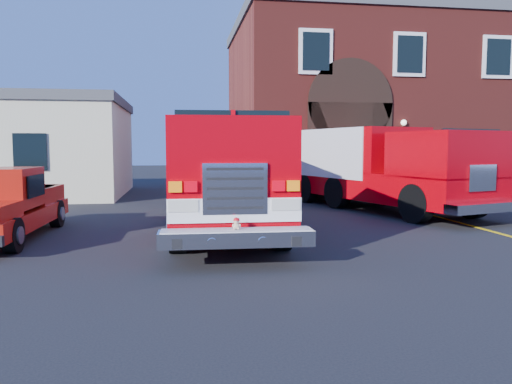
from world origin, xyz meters
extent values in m
plane|color=black|center=(0.00, 0.00, 0.00)|extent=(100.00, 100.00, 0.00)
cube|color=yellow|center=(6.50, 1.00, 0.00)|extent=(0.12, 3.00, 0.01)
cube|color=yellow|center=(6.50, 4.00, 0.00)|extent=(0.12, 3.00, 0.01)
cube|color=yellow|center=(6.50, 7.00, 0.00)|extent=(0.12, 3.00, 0.01)
cube|color=maroon|center=(9.00, 14.00, 4.00)|extent=(15.00, 10.00, 8.00)
cube|color=#46494C|center=(9.00, 14.00, 8.20)|extent=(15.20, 10.20, 0.50)
cube|color=black|center=(5.50, 8.98, 2.00)|extent=(3.60, 0.12, 4.00)
cylinder|color=black|center=(5.50, 8.98, 4.00)|extent=(3.60, 0.12, 3.60)
cube|color=black|center=(4.00, 8.95, 6.00)|extent=(1.40, 0.10, 1.80)
cube|color=black|center=(8.00, 8.95, 6.00)|extent=(1.40, 0.10, 1.80)
cube|color=black|center=(12.00, 8.95, 6.00)|extent=(1.40, 0.10, 1.80)
cube|color=beige|center=(-9.00, 13.00, 2.00)|extent=(10.00, 8.00, 4.00)
cube|color=#46494C|center=(-9.00, 13.00, 4.15)|extent=(10.20, 8.20, 0.40)
cube|color=black|center=(-7.00, 8.97, 2.00)|extent=(1.20, 0.10, 1.40)
cylinder|color=black|center=(-1.53, -0.56, 0.54)|extent=(0.38, 1.09, 1.08)
cylinder|color=black|center=(0.63, -0.62, 0.54)|extent=(0.38, 1.09, 1.08)
cube|color=#AB0009|center=(-0.35, 2.55, 0.84)|extent=(2.73, 8.92, 0.88)
cube|color=#AB0009|center=(-0.28, 4.81, 1.97)|extent=(2.59, 4.40, 1.57)
cube|color=#AB0009|center=(-0.44, -0.29, 2.01)|extent=(2.55, 3.22, 1.47)
cube|color=black|center=(-0.48, -1.52, 2.41)|extent=(2.16, 0.15, 0.92)
cube|color=#CD000E|center=(-0.44, -0.29, 2.83)|extent=(1.58, 0.38, 0.14)
cube|color=white|center=(-0.49, -1.89, 1.03)|extent=(2.46, 0.14, 0.43)
cube|color=silver|center=(-0.49, -1.90, 1.43)|extent=(1.18, 0.10, 0.92)
cube|color=silver|center=(-0.50, -2.16, 0.57)|extent=(2.77, 0.63, 0.28)
cube|color=#B7B7BF|center=(-1.52, 4.85, 1.97)|extent=(0.15, 3.54, 1.28)
cube|color=#B7B7BF|center=(0.96, 4.77, 1.97)|extent=(0.15, 3.54, 1.28)
sphere|color=beige|center=(-0.50, -2.16, 0.78)|extent=(0.13, 0.13, 0.13)
sphere|color=beige|center=(-0.50, -2.17, 0.87)|extent=(0.11, 0.11, 0.10)
sphere|color=beige|center=(-0.54, -2.15, 0.91)|extent=(0.04, 0.04, 0.04)
sphere|color=beige|center=(-0.46, -2.16, 0.91)|extent=(0.04, 0.04, 0.04)
ellipsoid|color=red|center=(-0.50, -2.16, 0.91)|extent=(0.11, 0.11, 0.06)
cylinder|color=red|center=(-0.50, -2.17, 0.89)|extent=(0.13, 0.13, 0.01)
cylinder|color=black|center=(-4.89, -0.07, 0.37)|extent=(0.27, 0.74, 0.74)
cube|color=#9D140A|center=(-5.66, 1.65, 0.51)|extent=(1.96, 5.10, 0.41)
cube|color=#9D140A|center=(-5.62, 3.13, 0.87)|extent=(1.74, 1.97, 0.51)
cylinder|color=black|center=(5.22, 2.47, 0.57)|extent=(0.67, 1.19, 1.14)
cylinder|color=black|center=(7.39, 3.13, 0.57)|extent=(0.67, 1.19, 1.14)
cube|color=#AB0009|center=(5.47, 5.57, 0.88)|extent=(4.86, 8.65, 0.93)
cube|color=#AB0009|center=(5.02, 7.05, 2.07)|extent=(3.97, 5.69, 1.55)
cube|color=#AB0009|center=(6.30, 2.80, 1.96)|extent=(3.19, 3.12, 1.34)
cube|color=#B7B7BF|center=(3.77, 6.67, 1.96)|extent=(1.29, 4.16, 1.76)
cube|color=#B7B7BF|center=(6.26, 7.43, 1.96)|extent=(1.29, 4.16, 1.76)
cube|color=silver|center=(6.74, 1.37, 0.57)|extent=(2.80, 1.25, 0.26)
camera|label=1|loc=(-1.49, -10.84, 2.18)|focal=35.00mm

